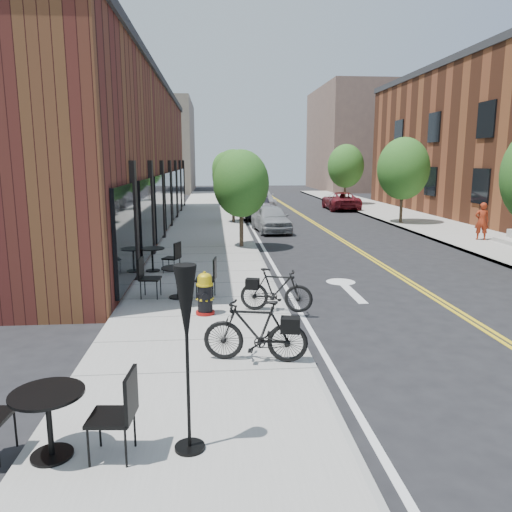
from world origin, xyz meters
name	(u,v)px	position (x,y,z in m)	size (l,w,h in m)	color
ground	(290,318)	(0.00, 0.00, 0.00)	(120.00, 120.00, 0.00)	black
sidewalk_near	(207,244)	(-2.00, 10.00, 0.06)	(4.00, 70.00, 0.12)	#9E9B93
sidewalk_far	(482,240)	(10.00, 10.00, 0.06)	(4.00, 70.00, 0.12)	#9E9B93
building_near	(112,160)	(-6.50, 14.00, 3.50)	(5.00, 28.00, 7.00)	#491A17
bg_building_left	(157,147)	(-8.00, 48.00, 5.00)	(8.00, 14.00, 10.00)	#726656
bg_building_right	(359,139)	(16.00, 50.00, 6.00)	(10.00, 16.00, 12.00)	brown
tree_near_a	(241,184)	(-0.60, 9.00, 2.60)	(2.20, 2.20, 3.81)	#382B1E
tree_near_b	(233,175)	(-0.60, 17.00, 2.71)	(2.30, 2.30, 3.98)	#382B1E
tree_near_c	(229,174)	(-0.60, 25.00, 2.53)	(2.10, 2.10, 3.67)	#382B1E
tree_near_d	(226,169)	(-0.60, 33.00, 2.79)	(2.40, 2.40, 4.11)	#382B1E
tree_far_b	(403,169)	(8.60, 16.00, 3.06)	(2.80, 2.80, 4.62)	#382B1E
tree_far_c	(346,166)	(8.60, 28.00, 3.06)	(2.80, 2.80, 4.62)	#382B1E
fire_hydrant	(205,294)	(-1.91, 0.12, 0.58)	(0.51, 0.51, 0.98)	maroon
bicycle_left	(255,331)	(-1.01, -2.63, 0.66)	(0.51, 1.79, 1.08)	black
bicycle_right	(276,290)	(-0.30, 0.18, 0.62)	(0.47, 1.66, 1.00)	black
bistro_set_a	(49,415)	(-3.60, -5.23, 0.64)	(1.95, 0.90, 1.04)	black
bistro_set_b	(178,278)	(-2.60, 1.54, 0.63)	(1.91, 0.90, 1.01)	black
bistro_set_c	(152,256)	(-3.60, 4.68, 0.60)	(1.78, 1.08, 0.95)	black
patio_umbrella	(186,320)	(-2.01, -5.21, 1.73)	(0.36, 0.36, 2.25)	black
parked_car_a	(271,218)	(1.13, 13.86, 0.67)	(1.57, 3.91, 1.33)	#929599
parked_car_b	(255,206)	(0.80, 19.71, 0.74)	(1.57, 4.49, 1.48)	black
parked_car_c	(258,199)	(1.44, 24.97, 0.82)	(2.28, 5.62, 1.63)	#A2A1A5
parked_car_far	(341,201)	(7.40, 24.57, 0.64)	(2.12, 4.59, 1.28)	maroon
pedestrian	(482,221)	(9.82, 9.79, 0.93)	(0.59, 0.39, 1.62)	maroon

